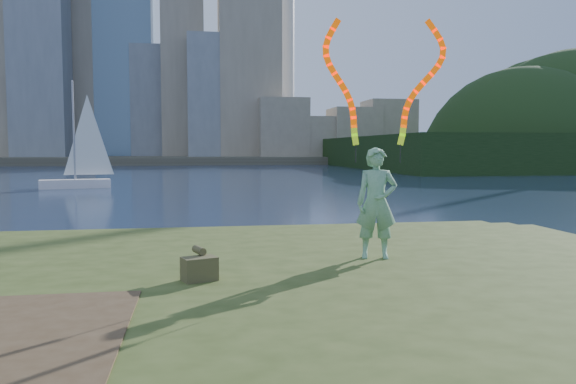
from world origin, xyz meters
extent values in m
plane|color=#1A2741|center=(0.00, 0.00, 0.00)|extent=(320.00, 320.00, 0.00)
cube|color=#384819|center=(0.00, -2.50, 0.15)|extent=(20.00, 18.00, 0.30)
cube|color=#384819|center=(0.00, -2.20, 0.40)|extent=(17.00, 15.00, 0.30)
cube|color=#384819|center=(0.00, -2.00, 0.65)|extent=(14.00, 12.00, 0.30)
cube|color=#474234|center=(0.00, 95.00, 0.60)|extent=(320.00, 40.00, 1.20)
cylinder|color=silver|center=(18.00, 102.00, 30.20)|extent=(2.80, 2.80, 58.00)
imported|color=#166C34|center=(2.95, -0.09, 1.69)|extent=(0.73, 0.56, 1.79)
cylinder|color=black|center=(2.66, 0.10, 2.49)|extent=(0.02, 0.02, 0.30)
cylinder|color=black|center=(3.35, -0.06, 2.49)|extent=(0.02, 0.02, 0.30)
cube|color=#414323|center=(0.12, -1.20, 0.96)|extent=(0.52, 0.43, 0.32)
cylinder|color=#414323|center=(0.12, -0.99, 1.17)|extent=(0.20, 0.32, 0.11)
cube|color=white|center=(-7.62, 28.97, 0.26)|extent=(4.48, 2.27, 0.60)
cylinder|color=gray|center=(-7.62, 28.97, 3.60)|extent=(0.12, 0.12, 6.52)
camera|label=1|loc=(0.10, -8.74, 2.58)|focal=35.00mm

